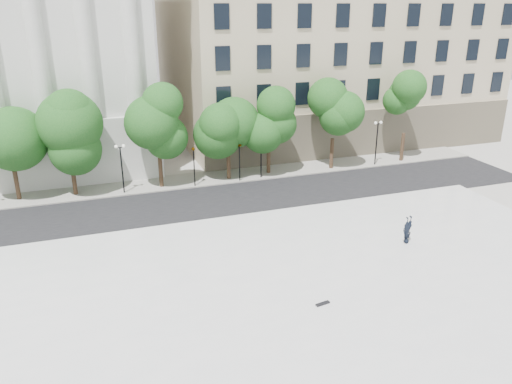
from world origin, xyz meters
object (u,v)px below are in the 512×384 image
traffic_light_west (193,148)px  skateboard (323,304)px  traffic_light_east (239,142)px  person_lying (406,239)px

traffic_light_west → skateboard: 21.55m
traffic_light_east → traffic_light_west: bearing=180.0°
traffic_light_east → person_lying: bearing=-68.6°
person_lying → skateboard: bearing=-162.5°
traffic_light_west → skateboard: size_ratio=5.07×
person_lying → skateboard: 9.71m
traffic_light_west → person_lying: size_ratio=2.18×
traffic_light_east → person_lying: traffic_light_east is taller
person_lying → skateboard: person_lying is taller
traffic_light_west → skateboard: bearing=-84.2°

